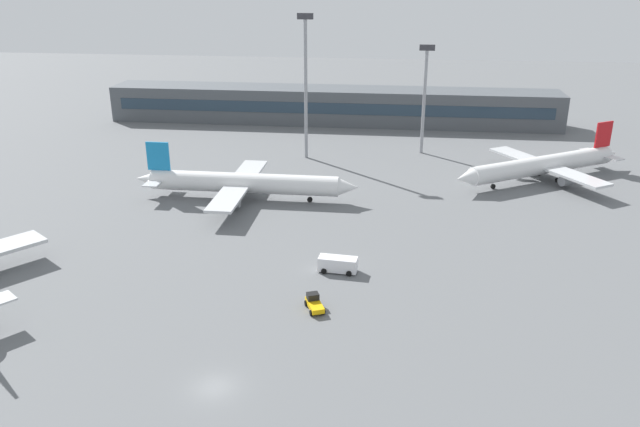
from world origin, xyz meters
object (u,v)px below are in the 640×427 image
(airplane_mid, at_px, (245,183))
(baggage_tug_yellow, at_px, (314,303))
(airplane_far, at_px, (542,165))
(floodlight_tower_east, at_px, (425,91))
(service_van_white, at_px, (338,264))
(floodlight_tower_west, at_px, (306,78))

(airplane_mid, relative_size, baggage_tug_yellow, 10.25)
(airplane_far, bearing_deg, floodlight_tower_east, 142.69)
(airplane_far, distance_m, service_van_white, 55.87)
(airplane_mid, height_order, airplane_far, airplane_far)
(baggage_tug_yellow, height_order, floodlight_tower_west, floodlight_tower_west)
(airplane_mid, xyz_separation_m, floodlight_tower_east, (31.56, 34.05, 10.59))
(baggage_tug_yellow, bearing_deg, floodlight_tower_east, 78.27)
(service_van_white, bearing_deg, airplane_mid, 125.42)
(airplane_mid, distance_m, floodlight_tower_east, 47.61)
(airplane_mid, height_order, service_van_white, airplane_mid)
(floodlight_tower_west, relative_size, floodlight_tower_east, 1.28)
(service_van_white, height_order, floodlight_tower_west, floodlight_tower_west)
(floodlight_tower_west, bearing_deg, airplane_mid, -104.17)
(baggage_tug_yellow, distance_m, floodlight_tower_east, 73.34)
(airplane_mid, xyz_separation_m, baggage_tug_yellow, (16.88, -36.66, -2.22))
(airplane_mid, relative_size, service_van_white, 7.45)
(airplane_mid, xyz_separation_m, service_van_white, (18.77, -26.40, -1.90))
(service_van_white, distance_m, floodlight_tower_east, 63.03)
(airplane_mid, distance_m, floodlight_tower_west, 31.44)
(airplane_mid, bearing_deg, floodlight_tower_west, 75.83)
(floodlight_tower_west, xyz_separation_m, floodlight_tower_east, (24.66, 6.72, -3.36))
(airplane_far, xyz_separation_m, service_van_white, (-34.93, -43.56, -1.91))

